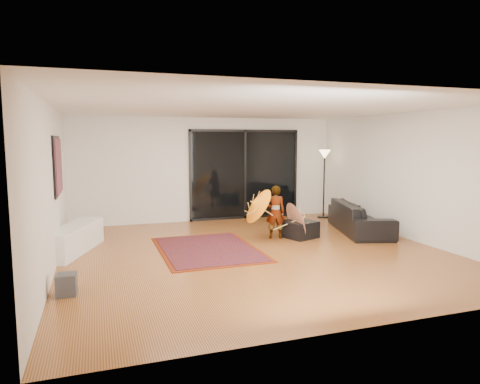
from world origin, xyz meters
name	(u,v)px	position (x,y,z in m)	size (l,w,h in m)	color
floor	(255,252)	(0.00, 0.00, 0.00)	(7.00, 7.00, 0.00)	#AE602F
ceiling	(256,108)	(0.00, 0.00, 2.70)	(7.00, 7.00, 0.00)	white
wall_back	(209,170)	(0.00, 3.50, 1.35)	(7.00, 7.00, 0.00)	silver
wall_front	(369,210)	(0.00, -3.50, 1.35)	(7.00, 7.00, 0.00)	silver
wall_left	(51,188)	(-3.50, 0.00, 1.35)	(7.00, 7.00, 0.00)	silver
wall_right	(410,176)	(3.50, 0.00, 1.35)	(7.00, 7.00, 0.00)	silver
sliding_door	(245,174)	(1.00, 3.47, 1.20)	(3.06, 0.07, 2.40)	black
painting	(58,166)	(-3.46, 1.00, 1.65)	(0.04, 1.28, 1.08)	black
media_console	(74,239)	(-3.25, 1.10, 0.26)	(0.46, 1.84, 0.51)	white
speaker	(67,285)	(-3.25, -1.31, 0.15)	(0.26, 0.26, 0.30)	#424244
persian_rug	(208,249)	(-0.81, 0.47, 0.01)	(1.86, 2.58, 0.02)	#611C08
sofa	(360,217)	(2.95, 0.95, 0.34)	(2.34, 0.91, 0.68)	black
ottoman	(299,229)	(1.36, 0.86, 0.18)	(0.63, 0.63, 0.36)	black
floor_lamp	(324,164)	(3.10, 2.89, 1.47)	(0.32, 0.32, 1.86)	black
child	(275,212)	(0.83, 0.97, 0.58)	(0.42, 0.28, 1.15)	#999999
parasol_orange	(252,206)	(0.28, 0.92, 0.73)	(0.59, 0.82, 0.87)	orange
parasol_white	(303,215)	(1.43, 0.82, 0.50)	(0.53, 0.82, 0.89)	silver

